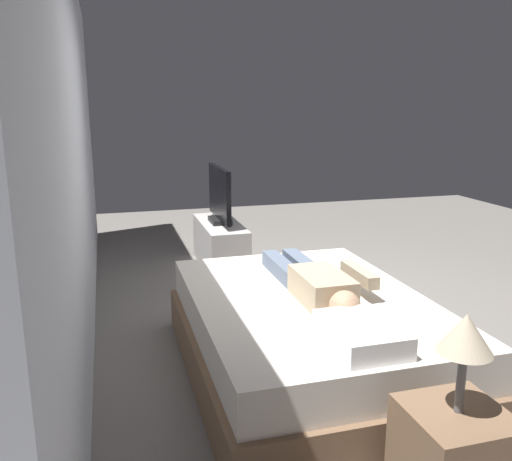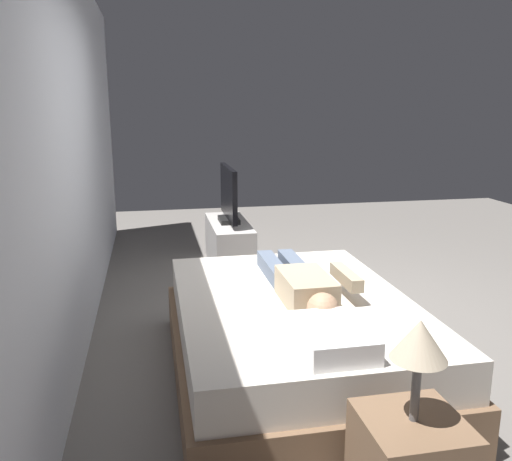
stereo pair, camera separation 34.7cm
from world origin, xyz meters
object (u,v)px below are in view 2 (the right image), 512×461
(bed, at_px, (293,338))
(tv_stand, at_px, (229,245))
(lamp, at_px, (419,342))
(tv, at_px, (229,196))
(pillow, at_px, (332,337))
(person, at_px, (302,283))
(remote, at_px, (353,282))

(bed, height_order, tv_stand, bed)
(bed, xyz_separation_m, tv_stand, (2.44, 0.05, -0.01))
(lamp, bearing_deg, bed, 5.20)
(bed, distance_m, tv, 2.49)
(bed, distance_m, pillow, 0.80)
(person, bearing_deg, tv_stand, 2.77)
(pillow, bearing_deg, tv_stand, 0.97)
(pillow, bearing_deg, remote, -27.26)
(tv, bearing_deg, person, -177.23)
(bed, xyz_separation_m, lamp, (-1.35, -0.12, 0.59))
(remote, xyz_separation_m, lamp, (-1.53, 0.35, 0.30))
(lamp, bearing_deg, remote, -12.73)
(pillow, height_order, tv, tv)
(remote, distance_m, tv, 2.33)
(tv, bearing_deg, tv_stand, 90.00)
(bed, xyz_separation_m, person, (0.03, -0.06, 0.36))
(bed, xyz_separation_m, tv, (2.44, 0.05, 0.52))
(tv_stand, xyz_separation_m, tv, (0.00, -0.00, 0.53))
(bed, distance_m, remote, 0.58)
(pillow, distance_m, tv_stand, 3.19)
(remote, distance_m, lamp, 1.60)
(remote, bearing_deg, tv_stand, 13.01)
(lamp, bearing_deg, tv_stand, 2.67)
(tv_stand, distance_m, lamp, 3.84)
(person, xyz_separation_m, lamp, (-1.38, -0.06, 0.23))
(person, xyz_separation_m, tv, (2.41, 0.12, 0.16))
(person, relative_size, tv_stand, 1.15)
(lamp, bearing_deg, pillow, 11.20)
(pillow, height_order, person, person)
(remote, height_order, tv_stand, remote)
(bed, relative_size, pillow, 4.37)
(bed, distance_m, person, 0.36)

